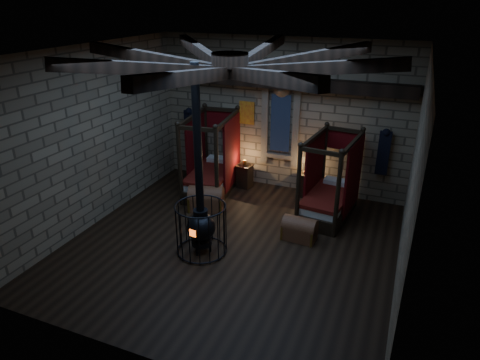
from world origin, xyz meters
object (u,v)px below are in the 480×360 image
at_px(bed_right, 329,196).
at_px(trunk_left, 206,199).
at_px(bed_left, 212,173).
at_px(trunk_right, 299,229).
at_px(stove, 201,225).

height_order(bed_right, trunk_left, bed_right).
bearing_deg(bed_right, bed_left, -177.24).
height_order(bed_right, trunk_right, bed_right).
bearing_deg(trunk_left, trunk_right, -27.83).
bearing_deg(bed_left, trunk_left, -79.21).
bearing_deg(trunk_left, bed_left, 91.26).
bearing_deg(trunk_right, trunk_left, 171.62).
relative_size(trunk_right, stove, 0.19).
xyz_separation_m(bed_left, stove, (1.17, -2.98, 0.12)).
height_order(trunk_left, stove, stove).
xyz_separation_m(trunk_right, stove, (-1.83, -1.32, 0.41)).
bearing_deg(bed_left, trunk_right, -35.79).
relative_size(bed_left, trunk_right, 2.83).
distance_m(bed_left, trunk_left, 1.20).
xyz_separation_m(bed_right, trunk_right, (-0.37, -1.45, -0.26)).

